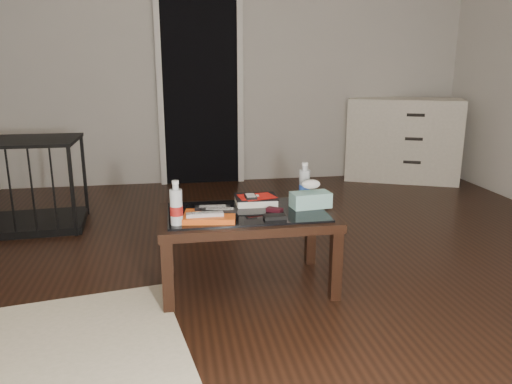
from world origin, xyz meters
The scene contains 18 objects.
ground centered at (0.00, 0.00, 0.00)m, with size 5.00×5.00×0.00m, color black.
room_shell centered at (0.00, 0.00, 1.62)m, with size 5.00×5.00×5.00m.
doorway centered at (-0.40, 2.47, 1.02)m, with size 0.90×0.08×2.07m.
coffee_table centered at (-0.31, -0.19, 0.40)m, with size 1.00×0.60×0.46m.
dresser centered at (1.80, 2.23, 0.45)m, with size 1.30×0.94×0.90m.
pet_crate centered at (-1.90, 1.17, 0.23)m, with size 0.94×0.66×0.71m.
magazines centered at (-0.53, -0.30, 0.48)m, with size 0.28×0.21×0.03m, color #E65515.
remote_silver centered at (-0.56, -0.33, 0.50)m, with size 0.20×0.05×0.02m, color #AFAFB4.
remote_black_front centered at (-0.47, -0.27, 0.50)m, with size 0.20×0.05×0.02m, color black.
remote_black_back centered at (-0.51, -0.22, 0.50)m, with size 0.20×0.05×0.02m, color black.
textbook centered at (-0.23, -0.04, 0.48)m, with size 0.25×0.20×0.05m, color black.
dvd_mailers centered at (-0.24, -0.05, 0.51)m, with size 0.19×0.14×0.01m, color red.
ipod centered at (-0.27, -0.09, 0.52)m, with size 0.06×0.10×0.02m, color black.
flip_phone centered at (-0.15, -0.22, 0.47)m, with size 0.09×0.05×0.02m, color black.
wallet centered at (-0.17, -0.35, 0.47)m, with size 0.12×0.07×0.02m, color black.
water_bottle_left centered at (-0.71, -0.36, 0.58)m, with size 0.07×0.07×0.24m, color silver.
water_bottle_right centered at (0.08, -0.01, 0.58)m, with size 0.07×0.07×0.24m, color #B6BDC2.
tissue_box centered at (0.08, -0.17, 0.51)m, with size 0.23×0.12×0.09m, color teal.
Camera 1 is at (-0.71, -2.91, 1.31)m, focal length 35.00 mm.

